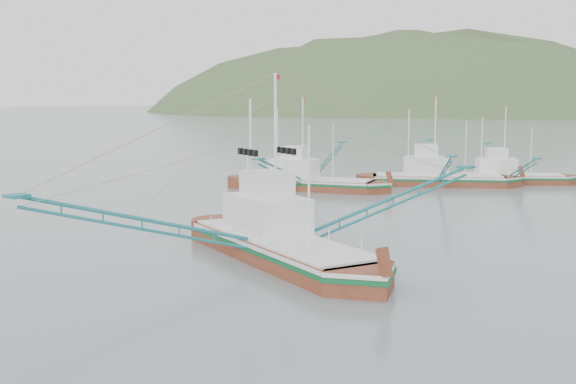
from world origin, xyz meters
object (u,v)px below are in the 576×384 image
Objects in this scene: bg_boat_far at (507,166)px; bg_boat_extra at (438,166)px; main_boat at (279,220)px; bg_boat_left at (306,171)px.

bg_boat_extra is at bearing -163.00° from bg_boat_far.
main_boat reaches higher than bg_boat_far.
bg_boat_extra is at bearing 125.13° from main_boat.
bg_boat_far is (13.82, 16.67, 0.00)m from bg_boat_left.
bg_boat_far is at bearing 116.89° from main_boat.
bg_boat_left is 21.65m from bg_boat_far.
bg_boat_left is at bearing -159.78° from bg_boat_extra.
bg_boat_extra reaches higher than bg_boat_far.
main_boat is 1.35× the size of bg_boat_far.
bg_boat_far is (-2.77, 42.46, -0.43)m from main_boat.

